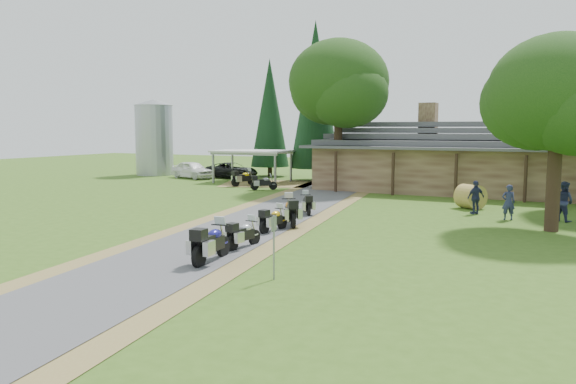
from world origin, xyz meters
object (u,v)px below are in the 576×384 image
at_px(silo, 154,137).
at_px(motorcycle_row_d, 290,210).
at_px(carport, 253,166).
at_px(car_dark_suv, 232,166).
at_px(hay_bale, 470,197).
at_px(lodge, 468,156).
at_px(motorcycle_row_a, 211,241).
at_px(motorcycle_row_c, 273,218).
at_px(car_white_sedan, 192,168).
at_px(motorcycle_carport_a, 244,177).
at_px(motorcycle_carport_b, 264,182).
at_px(motorcycle_row_b, 244,233).
at_px(motorcycle_row_e, 307,203).

xyz_separation_m(silo, motorcycle_row_d, (23.56, -19.31, -2.82)).
bearing_deg(carport, car_dark_suv, 140.45).
height_order(carport, hay_bale, carport).
distance_m(lodge, hay_bale, 8.95).
height_order(silo, car_dark_suv, silo).
height_order(car_dark_suv, motorcycle_row_a, car_dark_suv).
xyz_separation_m(motorcycle_row_d, hay_bale, (6.52, 9.11, -0.04)).
distance_m(car_dark_suv, hay_bale, 24.05).
distance_m(motorcycle_row_c, hay_bale, 12.66).
distance_m(motorcycle_row_c, motorcycle_row_d, 1.79).
bearing_deg(car_white_sedan, motorcycle_carport_a, -98.43).
bearing_deg(motorcycle_carport_a, motorcycle_row_c, -122.95).
relative_size(motorcycle_row_d, motorcycle_carport_b, 1.21).
bearing_deg(lodge, motorcycle_row_b, -100.96).
relative_size(motorcycle_row_e, motorcycle_carport_b, 1.00).
xyz_separation_m(silo, motorcycle_row_e, (22.88, -15.98, -2.94)).
xyz_separation_m(carport, motorcycle_row_e, (11.00, -13.72, -0.72)).
relative_size(motorcycle_row_c, hay_bale, 1.28).
height_order(motorcycle_row_d, motorcycle_carport_a, motorcycle_row_d).
relative_size(lodge, motorcycle_row_b, 12.67).
xyz_separation_m(motorcycle_row_b, motorcycle_carport_a, (-11.37, 19.23, 0.09)).
bearing_deg(car_dark_suv, motorcycle_row_e, -129.03).
bearing_deg(car_white_sedan, motorcycle_row_d, -116.47).
height_order(motorcycle_row_e, motorcycle_carport_a, motorcycle_carport_a).
height_order(lodge, car_white_sedan, lodge).
xyz_separation_m(silo, motorcycle_row_b, (24.16, -24.47, -2.94)).
bearing_deg(silo, carport, -10.78).
xyz_separation_m(silo, motorcycle_row_c, (23.62, -21.10, -2.94)).
xyz_separation_m(car_white_sedan, motorcycle_row_b, (18.72, -22.85, -0.37)).
distance_m(motorcycle_row_d, motorcycle_row_e, 3.40).
bearing_deg(car_dark_suv, silo, 100.08).
distance_m(car_white_sedan, motorcycle_row_c, 26.65).
relative_size(silo, car_white_sedan, 1.24).
distance_m(carport, car_white_sedan, 6.48).
distance_m(motorcycle_row_e, hay_bale, 9.24).
xyz_separation_m(lodge, carport, (-16.71, -0.70, -1.15)).
relative_size(carport, motorcycle_row_d, 2.91).
height_order(car_dark_suv, motorcycle_carport_a, car_dark_suv).
distance_m(motorcycle_row_b, motorcycle_row_c, 3.41).
xyz_separation_m(silo, motorcycle_row_a, (24.31, -26.78, -2.82)).
bearing_deg(lodge, hay_bale, -80.20).
relative_size(car_white_sedan, motorcycle_row_c, 3.37).
bearing_deg(motorcycle_row_b, lodge, -4.33).
bearing_deg(motorcycle_row_d, lodge, -49.75).
bearing_deg(carport, motorcycle_row_c, -62.93).
bearing_deg(motorcycle_row_e, car_dark_suv, 9.44).
bearing_deg(lodge, silo, 176.87).
distance_m(silo, motorcycle_row_a, 36.28).
relative_size(lodge, carport, 3.57).
xyz_separation_m(motorcycle_row_d, motorcycle_carport_b, (-8.06, 12.29, -0.12)).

